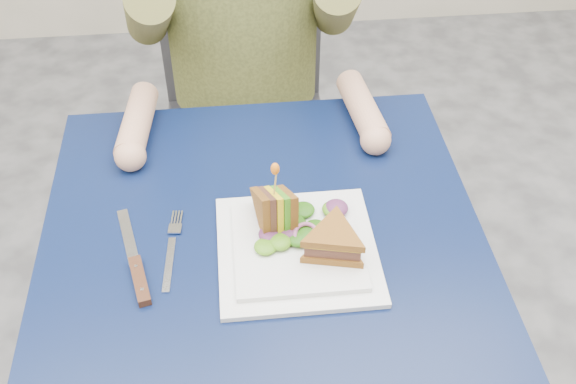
{
  "coord_description": "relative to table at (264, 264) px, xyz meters",
  "views": [
    {
      "loc": [
        -0.04,
        -0.79,
        1.56
      ],
      "look_at": [
        0.04,
        0.0,
        0.82
      ],
      "focal_mm": 42.0,
      "sensor_mm": 36.0,
      "label": 1
    }
  ],
  "objects": [
    {
      "name": "knife",
      "position": [
        -0.21,
        -0.07,
        0.09
      ],
      "size": [
        0.07,
        0.22,
        0.02
      ],
      "color": "silver",
      "rests_on": "table"
    },
    {
      "name": "sandwich_upright",
      "position": [
        0.02,
        -0.0,
        0.13
      ],
      "size": [
        0.08,
        0.13,
        0.13
      ],
      "color": "brown",
      "rests_on": "plate"
    },
    {
      "name": "chair",
      "position": [
        0.0,
        0.69,
        -0.11
      ],
      "size": [
        0.42,
        0.4,
        0.93
      ],
      "color": "#47474C",
      "rests_on": "ground"
    },
    {
      "name": "table",
      "position": [
        0.0,
        0.0,
        0.0
      ],
      "size": [
        0.75,
        0.75,
        0.73
      ],
      "color": "black",
      "rests_on": "ground"
    },
    {
      "name": "toothpick_frill",
      "position": [
        0.02,
        -0.0,
        0.23
      ],
      "size": [
        0.01,
        0.01,
        0.02
      ],
      "primitive_type": "ellipsoid",
      "color": "orange",
      "rests_on": "sandwich_upright"
    },
    {
      "name": "onion_ring",
      "position": [
        0.07,
        -0.04,
        0.11
      ],
      "size": [
        0.04,
        0.04,
        0.02
      ],
      "primitive_type": "torus",
      "rotation": [
        0.44,
        0.0,
        0.0
      ],
      "color": "#9E4C7A",
      "rests_on": "plate"
    },
    {
      "name": "lettuce_spill",
      "position": [
        0.06,
        -0.04,
        0.11
      ],
      "size": [
        0.15,
        0.13,
        0.02
      ],
      "primitive_type": null,
      "color": "#337A14",
      "rests_on": "plate"
    },
    {
      "name": "toothpick",
      "position": [
        0.02,
        -0.0,
        0.2
      ],
      "size": [
        0.01,
        0.01,
        0.06
      ],
      "primitive_type": "cylinder",
      "rotation": [
        0.14,
        0.07,
        0.0
      ],
      "color": "tan",
      "rests_on": "sandwich_upright"
    },
    {
      "name": "fork",
      "position": [
        -0.15,
        -0.03,
        0.08
      ],
      "size": [
        0.03,
        0.18,
        0.01
      ],
      "color": "silver",
      "rests_on": "table"
    },
    {
      "name": "sandwich_flat",
      "position": [
        0.11,
        -0.07,
        0.12
      ],
      "size": [
        0.14,
        0.14,
        0.05
      ],
      "color": "brown",
      "rests_on": "plate"
    },
    {
      "name": "plate",
      "position": [
        0.05,
        -0.05,
        0.09
      ],
      "size": [
        0.26,
        0.26,
        0.02
      ],
      "color": "white",
      "rests_on": "table"
    }
  ]
}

